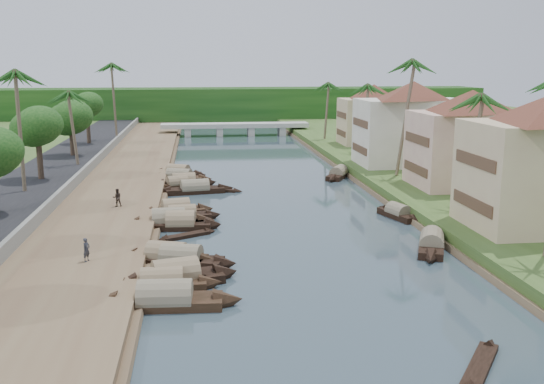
{
  "coord_description": "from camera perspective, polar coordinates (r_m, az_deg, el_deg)",
  "views": [
    {
      "loc": [
        -7.4,
        -43.92,
        13.34
      ],
      "look_at": [
        -0.7,
        9.53,
        2.0
      ],
      "focal_mm": 40.0,
      "sensor_mm": 36.0,
      "label": 1
    }
  ],
  "objects": [
    {
      "name": "tree_3",
      "position": [
        68.61,
        -21.22,
        5.69
      ],
      "size": [
        4.77,
        4.77,
        7.54
      ],
      "color": "#483729",
      "rests_on": "ground"
    },
    {
      "name": "sampan_11",
      "position": [
        68.51,
        -8.3,
        0.89
      ],
      "size": [
        7.66,
        2.26,
        2.18
      ],
      "rotation": [
        0.0,
        0.0,
        0.08
      ],
      "color": "black",
      "rests_on": "ground"
    },
    {
      "name": "road",
      "position": [
        67.36,
        -21.71,
        0.22
      ],
      "size": [
        8.0,
        180.0,
        1.4
      ],
      "primitive_type": "cube",
      "color": "black",
      "rests_on": "ground"
    },
    {
      "name": "sampan_6",
      "position": [
        51.62,
        -9.7,
        -2.78
      ],
      "size": [
        8.18,
        2.47,
        2.39
      ],
      "rotation": [
        0.0,
        0.0,
        0.07
      ],
      "color": "black",
      "rests_on": "ground"
    },
    {
      "name": "palm_3",
      "position": [
        85.97,
        8.78,
        9.72
      ],
      "size": [
        3.2,
        3.2,
        10.86
      ],
      "color": "brown",
      "rests_on": "ground"
    },
    {
      "name": "building_distant",
      "position": [
        96.2,
        9.5,
        7.28
      ],
      "size": [
        12.62,
        12.62,
        9.2
      ],
      "color": "#CFB98B",
      "rests_on": "right_bank"
    },
    {
      "name": "ground",
      "position": [
        46.49,
        2.33,
        -4.8
      ],
      "size": [
        220.0,
        220.0,
        0.0
      ],
      "primitive_type": "plane",
      "color": "#32424B",
      "rests_on": "ground"
    },
    {
      "name": "palm_5",
      "position": [
        62.04,
        -23.04,
        10.07
      ],
      "size": [
        3.2,
        3.2,
        12.82
      ],
      "color": "brown",
      "rests_on": "ground"
    },
    {
      "name": "palm_2",
      "position": [
        68.12,
        12.31,
        11.64
      ],
      "size": [
        3.2,
        3.2,
        14.03
      ],
      "color": "brown",
      "rests_on": "ground"
    },
    {
      "name": "sampan_0",
      "position": [
        34.99,
        -10.02,
        -9.98
      ],
      "size": [
        9.04,
        2.38,
        2.34
      ],
      "rotation": [
        0.0,
        0.0,
        -0.06
      ],
      "color": "black",
      "rests_on": "ground"
    },
    {
      "name": "tree_6",
      "position": [
        80.22,
        16.03,
        6.39
      ],
      "size": [
        4.64,
        4.64,
        7.09
      ],
      "color": "#483729",
      "rests_on": "ground"
    },
    {
      "name": "palm_8",
      "position": [
        102.8,
        -14.76,
        11.35
      ],
      "size": [
        3.2,
        3.2,
        13.54
      ],
      "color": "brown",
      "rests_on": "ground"
    },
    {
      "name": "left_bank",
      "position": [
        65.78,
        -14.51,
        0.16
      ],
      "size": [
        10.0,
        180.0,
        0.8
      ],
      "primitive_type": "cube",
      "color": "brown",
      "rests_on": "ground"
    },
    {
      "name": "sampan_13",
      "position": [
        74.81,
        -8.82,
        1.8
      ],
      "size": [
        7.59,
        4.7,
        2.11
      ],
      "rotation": [
        0.0,
        0.0,
        -0.44
      ],
      "color": "black",
      "rests_on": "ground"
    },
    {
      "name": "sampan_3",
      "position": [
        41.69,
        -8.53,
        -6.31
      ],
      "size": [
        8.03,
        3.85,
        2.14
      ],
      "rotation": [
        0.0,
        0.0,
        -0.29
      ],
      "color": "black",
      "rests_on": "ground"
    },
    {
      "name": "sampan_1",
      "position": [
        38.33,
        -9.04,
        -7.96
      ],
      "size": [
        8.41,
        3.79,
        2.41
      ],
      "rotation": [
        0.0,
        0.0,
        0.24
      ],
      "color": "black",
      "rests_on": "ground"
    },
    {
      "name": "sampan_15",
      "position": [
        54.91,
        11.81,
        -2.0
      ],
      "size": [
        3.14,
        6.55,
        1.79
      ],
      "rotation": [
        0.0,
        0.0,
        1.87
      ],
      "color": "black",
      "rests_on": "ground"
    },
    {
      "name": "right_bank",
      "position": [
        70.32,
        15.04,
        1.04
      ],
      "size": [
        16.0,
        180.0,
        1.2
      ],
      "primitive_type": "cube",
      "color": "#344E1F",
      "rests_on": "ground"
    },
    {
      "name": "sampan_4",
      "position": [
        42.32,
        -9.87,
        -6.08
      ],
      "size": [
        7.77,
        4.0,
        2.18
      ],
      "rotation": [
        0.0,
        0.0,
        -0.32
      ],
      "color": "black",
      "rests_on": "ground"
    },
    {
      "name": "person_far",
      "position": [
        56.33,
        -14.37,
        -0.51
      ],
      "size": [
        0.91,
        0.79,
        1.63
      ],
      "primitive_type": "imported",
      "rotation": [
        0.0,
        0.0,
        3.38
      ],
      "color": "#2F2621",
      "rests_on": "left_bank"
    },
    {
      "name": "canoe_0",
      "position": [
        29.64,
        18.95,
        -15.34
      ],
      "size": [
        4.55,
        5.76,
        0.86
      ],
      "rotation": [
        0.0,
        0.0,
        0.94
      ],
      "color": "black",
      "rests_on": "ground"
    },
    {
      "name": "palm_1",
      "position": [
        54.44,
        18.53,
        8.32
      ],
      "size": [
        3.2,
        3.2,
        11.09
      ],
      "color": "brown",
      "rests_on": "ground"
    },
    {
      "name": "palm_6",
      "position": [
        76.97,
        -18.29,
        8.74
      ],
      "size": [
        3.2,
        3.2,
        10.24
      ],
      "color": "brown",
      "rests_on": "ground"
    },
    {
      "name": "canoe_1",
      "position": [
        48.38,
        -8.05,
        -4.11
      ],
      "size": [
        5.08,
        3.3,
        0.86
      ],
      "rotation": [
        0.0,
        0.0,
        0.5
      ],
      "color": "black",
      "rests_on": "ground"
    },
    {
      "name": "building_far",
      "position": [
        76.92,
        13.04,
        6.4
      ],
      "size": [
        15.59,
        15.59,
        10.2
      ],
      "color": "silver",
      "rests_on": "right_bank"
    },
    {
      "name": "sampan_2",
      "position": [
        37.53,
        -10.29,
        -8.47
      ],
      "size": [
        7.41,
        1.72,
        1.99
      ],
      "rotation": [
        0.0,
        0.0,
        -0.0
      ],
      "color": "black",
      "rests_on": "ground"
    },
    {
      "name": "sampan_9",
      "position": [
        64.64,
        -7.26,
        0.26
      ],
      "size": [
        8.73,
        2.88,
        2.17
      ],
      "rotation": [
        0.0,
        0.0,
        0.15
      ],
      "color": "black",
      "rests_on": "ground"
    },
    {
      "name": "sampan_16",
      "position": [
        73.54,
        6.29,
        1.69
      ],
      "size": [
        5.12,
        7.87,
        2.01
      ],
      "rotation": [
        0.0,
        0.0,
        1.08
      ],
      "color": "black",
      "rests_on": "ground"
    },
    {
      "name": "sampan_10",
      "position": [
        67.63,
        -8.88,
        0.72
      ],
      "size": [
        6.71,
        3.39,
        1.88
      ],
      "rotation": [
        0.0,
        0.0,
        0.32
      ],
      "color": "black",
      "rests_on": "ground"
    },
    {
      "name": "sampan_5",
      "position": [
        50.79,
        -8.57,
        -2.99
      ],
      "size": [
        7.08,
        2.32,
        2.23
      ],
      "rotation": [
        0.0,
        0.0,
        -0.09
      ],
      "color": "black",
      "rests_on": "ground"
    },
    {
      "name": "sampan_8",
      "position": [
        55.5,
        -9.04,
        -1.73
      ],
      "size": [
        7.34,
        3.15,
        2.22
      ],
      "rotation": [
        0.0,
        0.0,
        0.21
      ],
      "color": "black",
      "rests_on": "ground"
    },
    {
      "name": "building_mid",
      "position": [
        64.47,
        18.12,
        4.88
      ],
      "size": [
        14.11,
        14.11,
        9.7
      ],
      "color": "beige",
      "rests_on": "right_bank"
    },
    {
      "name": "palm_7",
      "position": [
        101.41,
        5.12,
        9.99
      ],
      "size": [
        3.2,
        3.2,
        10.62
      ],
      "color": "brown",
      "rests_on": "ground"
    },
    {
      "name": "tree_5",
      "position": [
        98.12,
        -17.03,
        7.75
      ],
      "size": [
        4.44,
        4.44,
        7.67
      ],
      "color": "#483729",
      "rests_on": "ground"
    },
    {
      "name": "person_near",
      "position": [
        41.27,
        -17.07,
        -5.21
      ],
      "size": [
        0.61,
        0.68,
        1.56
      ],
      "primitive_type": "imported",
      "rotation": [
        0.0,
        0.0,
        1.03
      ],
      "color": "#2B2D34",
      "rests_on": "left_bank"
    },
    {
      "name": "retaining_wall",
      "position": [
        66.28,
        -18.15,
        0.87
      ],
      "size": [
        0.4,
        180.0,
        1.1
      ],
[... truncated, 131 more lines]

